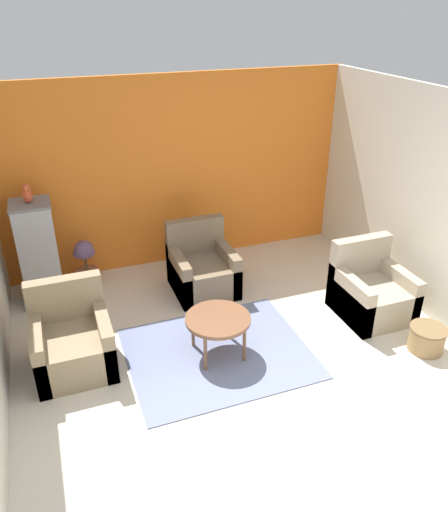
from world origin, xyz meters
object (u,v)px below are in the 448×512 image
(wicker_basket, at_px, (427,338))
(armchair_middle, at_px, (202,270))
(parrot, at_px, (27,194))
(armchair_left, at_px, (73,343))
(armchair_right, at_px, (371,293))
(birdcage, at_px, (39,254))
(coffee_table, at_px, (218,321))
(potted_plant, at_px, (86,263))

(wicker_basket, bearing_deg, armchair_middle, 132.24)
(parrot, bearing_deg, armchair_left, -81.70)
(armchair_middle, relative_size, parrot, 3.75)
(armchair_right, xyz_separation_m, birdcage, (-3.53, 1.66, 0.34))
(coffee_table, height_order, armchair_middle, armchair_middle)
(potted_plant, bearing_deg, birdcage, -163.78)
(armchair_left, distance_m, potted_plant, 1.60)
(armchair_middle, bearing_deg, parrot, 166.20)
(coffee_table, xyz_separation_m, birdcage, (-1.62, 1.75, 0.20))
(coffee_table, distance_m, armchair_right, 1.92)
(armchair_right, bearing_deg, birdcage, 154.81)
(armchair_left, xyz_separation_m, potted_plant, (0.31, 1.57, 0.05))
(armchair_right, xyz_separation_m, armchair_middle, (-1.66, 1.20, 0.00))
(armchair_left, distance_m, armchair_right, 3.33)
(armchair_right, relative_size, wicker_basket, 2.24)
(armchair_left, distance_m, armchair_middle, 1.92)
(potted_plant, xyz_separation_m, wicker_basket, (3.16, -2.61, -0.17))
(coffee_table, distance_m, parrot, 2.57)
(birdcage, bearing_deg, parrot, 90.00)
(armchair_middle, height_order, parrot, parrot)
(armchair_middle, xyz_separation_m, birdcage, (-1.87, 0.46, 0.34))
(armchair_right, distance_m, potted_plant, 3.51)
(parrot, bearing_deg, wicker_basket, -33.68)
(birdcage, relative_size, parrot, 5.54)
(armchair_left, height_order, armchair_middle, same)
(armchair_right, bearing_deg, potted_plant, 148.94)
(potted_plant, bearing_deg, armchair_right, -31.06)
(wicker_basket, bearing_deg, armchair_left, 163.38)
(coffee_table, xyz_separation_m, armchair_right, (1.91, 0.10, -0.13))
(wicker_basket, bearing_deg, coffee_table, 161.33)
(potted_plant, bearing_deg, armchair_middle, -24.28)
(armchair_left, relative_size, birdcage, 0.68)
(coffee_table, relative_size, armchair_middle, 0.78)
(armchair_left, relative_size, armchair_middle, 1.00)
(armchair_left, bearing_deg, armchair_right, -4.19)
(coffee_table, distance_m, birdcage, 2.39)
(armchair_left, xyz_separation_m, wicker_basket, (3.48, -1.04, -0.13))
(armchair_right, height_order, potted_plant, armchair_right)
(birdcage, xyz_separation_m, wicker_basket, (3.68, -2.45, -0.46))
(coffee_table, relative_size, armchair_left, 0.78)
(coffee_table, height_order, parrot, parrot)
(parrot, xyz_separation_m, wicker_basket, (3.68, -2.46, -1.22))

